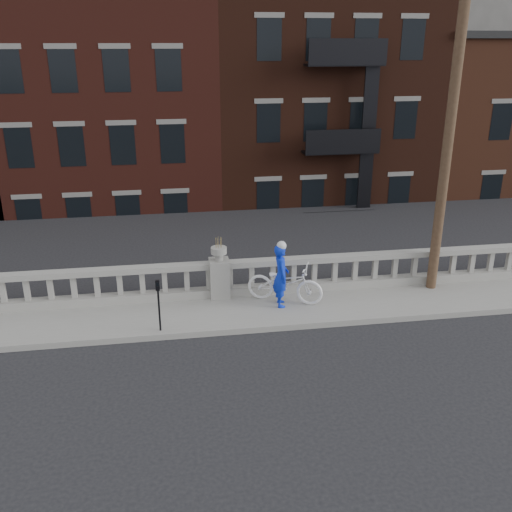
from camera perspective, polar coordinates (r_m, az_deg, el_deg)
The scene contains 9 objects.
ground at distance 12.89m, azimuth -1.85°, elevation -11.94°, with size 120.00×120.00×0.00m, color black.
sidewalk at distance 15.44m, azimuth -3.27°, elevation -5.72°, with size 32.00×2.20×0.15m, color gray.
balustrade at distance 16.06m, azimuth -3.67°, elevation -2.41°, with size 28.00×0.34×1.03m.
planter_pedestal at distance 15.99m, azimuth -3.68°, elevation -1.79°, with size 0.55×0.55×1.76m.
lower_level at distance 34.12m, azimuth -6.00°, elevation 13.47°, with size 80.00×44.00×20.80m.
utility_pole at distance 16.28m, azimuth 19.00°, elevation 13.64°, with size 1.60×0.28×10.00m.
parking_meter_c at distance 14.23m, azimuth -9.72°, elevation -4.32°, with size 0.10×0.09×1.36m.
bicycle at distance 15.70m, azimuth 2.91°, elevation -2.70°, with size 0.74×2.12×1.11m, color white.
cyclist at distance 15.37m, azimuth 2.52°, elevation -1.96°, with size 0.64×0.42×1.74m, color #0D2ACE.
Camera 1 is at (-1.29, -10.75, 6.99)m, focal length 40.00 mm.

